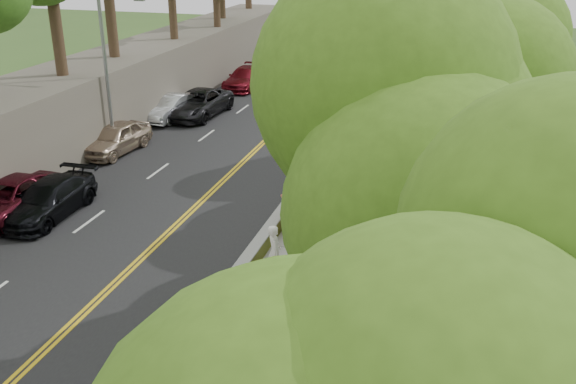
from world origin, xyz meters
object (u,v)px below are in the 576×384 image
construction_barrel (422,117)px  streetlight (110,64)px  car_2 (8,199)px  signpost (178,346)px  person_far (417,118)px  painter_0 (301,194)px

construction_barrel → streetlight: bearing=-147.4°
streetlight → car_2: 9.22m
car_2 → signpost: bearing=-36.3°
signpost → person_far: bearing=82.7°
construction_barrel → car_2: car_2 is taller
streetlight → signpost: bearing=-55.9°
streetlight → person_far: size_ratio=4.15×
construction_barrel → person_far: 2.07m
construction_barrel → signpost: bearing=-97.0°
car_2 → streetlight: bearing=89.3°
signpost → car_2: bearing=143.5°
construction_barrel → painter_0: (-3.52, -14.53, 0.43)m
streetlight → signpost: size_ratio=2.58×
streetlight → construction_barrel: size_ratio=7.78×
person_far → painter_0: bearing=53.8°
streetlight → painter_0: bearing=-24.3°
streetlight → car_2: (-0.14, -8.38, -3.85)m
painter_0 → person_far: size_ratio=0.98×
streetlight → painter_0: 12.87m
car_2 → painter_0: painter_0 is taller
signpost → painter_0: size_ratio=1.64×
construction_barrel → person_far: (-0.10, -2.02, 0.45)m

